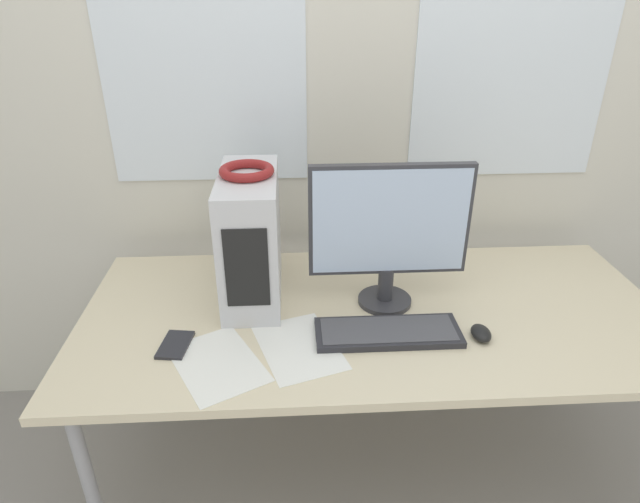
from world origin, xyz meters
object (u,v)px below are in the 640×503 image
Objects in this scene: keyboard at (388,332)px; pc_tower at (251,237)px; headphones at (247,171)px; cell_phone at (175,345)px; mouse at (481,333)px; monitor_main at (389,230)px.

pc_tower is at bearing 146.56° from keyboard.
cell_phone is at bearing -126.55° from headphones.
mouse is (0.69, -0.30, -0.19)m from pc_tower.
mouse is at bearing -23.60° from pc_tower.
keyboard reaches higher than cell_phone.
monitor_main reaches higher than pc_tower.
cell_phone is (-0.65, -0.20, -0.26)m from monitor_main.
mouse is at bearing -23.66° from headphones.
pc_tower is 0.22m from headphones.
mouse is (0.27, -0.03, 0.01)m from keyboard.
pc_tower reaches higher than keyboard.
headphones is at bearing 146.48° from keyboard.
cell_phone is at bearing -162.95° from monitor_main.
monitor_main reaches higher than mouse.
monitor_main is 0.41m from mouse.
cell_phone is (-0.63, -0.02, -0.01)m from keyboard.
pc_tower is 3.04× the size of cell_phone.
monitor_main is 5.86× the size of mouse.
pc_tower is 0.78m from mouse.
keyboard is at bearing -33.52° from headphones.
mouse is (0.25, -0.21, -0.25)m from monitor_main.
headphones is 1.99× the size of mouse.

